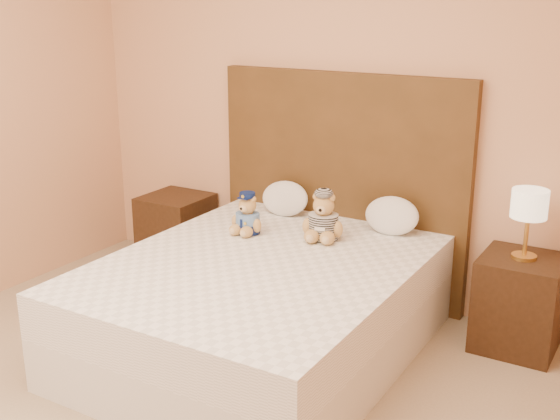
{
  "coord_description": "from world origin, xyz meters",
  "views": [
    {
      "loc": [
        1.96,
        -1.88,
        1.96
      ],
      "look_at": [
        -0.02,
        1.45,
        0.78
      ],
      "focal_mm": 45.0,
      "sensor_mm": 36.0,
      "label": 1
    }
  ],
  "objects_px": {
    "bed": "(261,306)",
    "lamp": "(529,207)",
    "pillow_left": "(285,197)",
    "nightstand_right": "(519,303)",
    "teddy_prisoner": "(323,216)",
    "teddy_police": "(248,213)",
    "nightstand_left": "(177,231)",
    "pillow_right": "(392,214)"
  },
  "relations": [
    {
      "from": "bed",
      "to": "pillow_right",
      "type": "xyz_separation_m",
      "value": [
        0.44,
        0.83,
        0.4
      ]
    },
    {
      "from": "lamp",
      "to": "teddy_prisoner",
      "type": "xyz_separation_m",
      "value": [
        -1.12,
        -0.29,
        -0.15
      ]
    },
    {
      "from": "bed",
      "to": "pillow_left",
      "type": "relative_size",
      "value": 5.83
    },
    {
      "from": "nightstand_right",
      "to": "pillow_right",
      "type": "distance_m",
      "value": 0.9
    },
    {
      "from": "pillow_right",
      "to": "nightstand_right",
      "type": "bearing_deg",
      "value": -2.12
    },
    {
      "from": "teddy_prisoner",
      "to": "bed",
      "type": "bearing_deg",
      "value": -117.09
    },
    {
      "from": "teddy_police",
      "to": "pillow_right",
      "type": "distance_m",
      "value": 0.89
    },
    {
      "from": "bed",
      "to": "pillow_left",
      "type": "distance_m",
      "value": 0.98
    },
    {
      "from": "nightstand_right",
      "to": "teddy_police",
      "type": "relative_size",
      "value": 2.12
    },
    {
      "from": "pillow_left",
      "to": "pillow_right",
      "type": "height_order",
      "value": "pillow_right"
    },
    {
      "from": "teddy_prisoner",
      "to": "pillow_right",
      "type": "relative_size",
      "value": 0.85
    },
    {
      "from": "teddy_police",
      "to": "pillow_left",
      "type": "xyz_separation_m",
      "value": [
        -0.0,
        0.46,
        -0.01
      ]
    },
    {
      "from": "nightstand_left",
      "to": "teddy_police",
      "type": "relative_size",
      "value": 2.12
    },
    {
      "from": "teddy_prisoner",
      "to": "pillow_left",
      "type": "distance_m",
      "value": 0.56
    },
    {
      "from": "nightstand_right",
      "to": "teddy_police",
      "type": "xyz_separation_m",
      "value": [
        -1.58,
        -0.43,
        0.4
      ]
    },
    {
      "from": "bed",
      "to": "lamp",
      "type": "height_order",
      "value": "lamp"
    },
    {
      "from": "nightstand_left",
      "to": "teddy_police",
      "type": "bearing_deg",
      "value": -24.98
    },
    {
      "from": "nightstand_left",
      "to": "teddy_prisoner",
      "type": "bearing_deg",
      "value": -12.05
    },
    {
      "from": "teddy_prisoner",
      "to": "pillow_left",
      "type": "xyz_separation_m",
      "value": [
        -0.46,
        0.32,
        -0.03
      ]
    },
    {
      "from": "teddy_police",
      "to": "lamp",
      "type": "bearing_deg",
      "value": 17.46
    },
    {
      "from": "pillow_left",
      "to": "nightstand_right",
      "type": "bearing_deg",
      "value": -1.09
    },
    {
      "from": "bed",
      "to": "teddy_police",
      "type": "xyz_separation_m",
      "value": [
        -0.33,
        0.37,
        0.4
      ]
    },
    {
      "from": "teddy_prisoner",
      "to": "pillow_right",
      "type": "height_order",
      "value": "teddy_prisoner"
    },
    {
      "from": "teddy_police",
      "to": "teddy_prisoner",
      "type": "bearing_deg",
      "value": 18.82
    },
    {
      "from": "nightstand_left",
      "to": "teddy_police",
      "type": "distance_m",
      "value": 1.1
    },
    {
      "from": "pillow_right",
      "to": "teddy_police",
      "type": "bearing_deg",
      "value": -148.89
    },
    {
      "from": "nightstand_right",
      "to": "teddy_prisoner",
      "type": "xyz_separation_m",
      "value": [
        -1.12,
        -0.29,
        0.42
      ]
    },
    {
      "from": "bed",
      "to": "nightstand_left",
      "type": "relative_size",
      "value": 3.64
    },
    {
      "from": "lamp",
      "to": "teddy_prisoner",
      "type": "distance_m",
      "value": 1.17
    },
    {
      "from": "nightstand_left",
      "to": "nightstand_right",
      "type": "relative_size",
      "value": 1.0
    },
    {
      "from": "nightstand_right",
      "to": "teddy_prisoner",
      "type": "bearing_deg",
      "value": -165.26
    },
    {
      "from": "teddy_prisoner",
      "to": "pillow_right",
      "type": "xyz_separation_m",
      "value": [
        0.31,
        0.32,
        -0.02
      ]
    },
    {
      "from": "nightstand_left",
      "to": "nightstand_right",
      "type": "distance_m",
      "value": 2.5
    },
    {
      "from": "lamp",
      "to": "pillow_right",
      "type": "bearing_deg",
      "value": 177.88
    },
    {
      "from": "teddy_prisoner",
      "to": "pillow_left",
      "type": "bearing_deg",
      "value": 132.05
    },
    {
      "from": "lamp",
      "to": "pillow_right",
      "type": "distance_m",
      "value": 0.83
    },
    {
      "from": "teddy_police",
      "to": "nightstand_right",
      "type": "bearing_deg",
      "value": 17.46
    },
    {
      "from": "nightstand_left",
      "to": "lamp",
      "type": "height_order",
      "value": "lamp"
    },
    {
      "from": "teddy_police",
      "to": "nightstand_left",
      "type": "bearing_deg",
      "value": 157.19
    },
    {
      "from": "bed",
      "to": "teddy_prisoner",
      "type": "relative_size",
      "value": 6.77
    },
    {
      "from": "nightstand_left",
      "to": "lamp",
      "type": "bearing_deg",
      "value": 0.0
    },
    {
      "from": "nightstand_left",
      "to": "pillow_right",
      "type": "bearing_deg",
      "value": 1.02
    }
  ]
}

